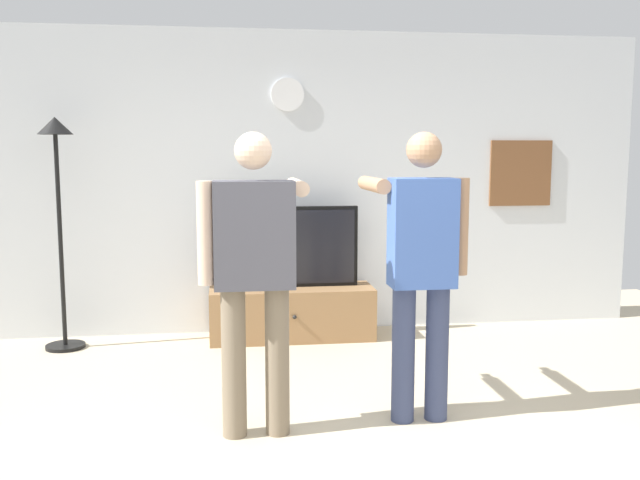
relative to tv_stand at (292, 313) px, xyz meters
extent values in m
plane|color=beige|center=(0.09, -2.60, -0.23)|extent=(8.40, 8.40, 0.00)
cube|color=silver|center=(0.09, 0.35, 1.12)|extent=(6.40, 0.10, 2.70)
cube|color=#997047|center=(0.00, 0.00, 0.00)|extent=(1.43, 0.48, 0.45)
sphere|color=black|center=(0.00, -0.25, 0.02)|extent=(0.04, 0.04, 0.04)
cube|color=black|center=(0.00, 0.05, 0.58)|extent=(1.18, 0.06, 0.71)
cube|color=black|center=(0.00, 0.02, 0.58)|extent=(1.12, 0.01, 0.65)
cylinder|color=white|center=(0.00, 0.29, 1.91)|extent=(0.29, 0.03, 0.29)
cube|color=brown|center=(2.19, 0.30, 1.20)|extent=(0.60, 0.04, 0.61)
cylinder|color=black|center=(-1.91, -0.05, -0.21)|extent=(0.32, 0.32, 0.03)
cylinder|color=black|center=(-1.91, -0.05, 0.67)|extent=(0.04, 0.04, 1.74)
cone|color=black|center=(-1.91, -0.05, 1.61)|extent=(0.28, 0.28, 0.14)
cylinder|color=#7A6B56|center=(-0.53, -2.05, 0.21)|extent=(0.14, 0.14, 0.87)
cylinder|color=#7A6B56|center=(-0.28, -2.05, 0.21)|extent=(0.14, 0.14, 0.87)
cube|color=#4C4C56|center=(-0.40, -2.05, 0.95)|extent=(0.45, 0.22, 0.60)
sphere|color=beige|center=(-0.40, -2.05, 1.41)|extent=(0.21, 0.21, 0.21)
cylinder|color=beige|center=(-0.67, -2.05, 0.96)|extent=(0.09, 0.09, 0.58)
cylinder|color=beige|center=(-0.13, -1.76, 1.20)|extent=(0.09, 0.58, 0.09)
cube|color=white|center=(-0.13, -1.44, 1.20)|extent=(0.04, 0.12, 0.04)
cylinder|color=#384266|center=(0.49, -1.96, 0.19)|extent=(0.14, 0.14, 0.83)
cylinder|color=#384266|center=(0.70, -1.96, 0.19)|extent=(0.14, 0.14, 0.83)
cube|color=#3F60AD|center=(0.60, -1.96, 0.93)|extent=(0.38, 0.22, 0.65)
sphere|color=tan|center=(0.60, -1.96, 1.42)|extent=(0.21, 0.21, 0.21)
cylinder|color=tan|center=(0.36, -1.67, 1.20)|extent=(0.09, 0.58, 0.09)
cube|color=white|center=(0.36, -1.35, 1.20)|extent=(0.04, 0.12, 0.04)
cylinder|color=tan|center=(0.83, -1.96, 0.96)|extent=(0.09, 0.09, 0.58)
camera|label=1|loc=(-0.55, -5.90, 1.41)|focal=38.72mm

